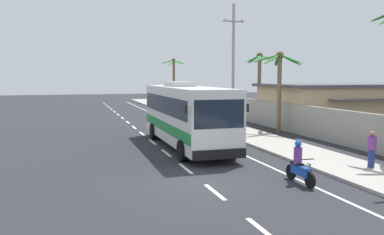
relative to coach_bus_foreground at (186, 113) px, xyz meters
The scene contains 14 objects.
ground_plane 8.21m from the coach_bus_foreground, 101.21° to the right, with size 160.00×160.00×0.00m, color #28282D.
sidewalk_kerb 5.99m from the coach_bus_foreground, 22.51° to the left, with size 3.20×90.00×0.14m, color #A8A399.
lane_markings 7.01m from the coach_bus_foreground, 83.43° to the left, with size 3.91×71.00×0.01m.
boundary_wall 10.99m from the coach_bus_foreground, 34.31° to the left, with size 0.24×60.00×2.10m, color #9E998E.
coach_bus_foreground is the anchor object (origin of this frame).
motorcycle_beside_bus 9.70m from the coach_bus_foreground, 75.25° to the left, with size 0.56×1.96×1.57m.
motorcycle_trailing 9.24m from the coach_bus_foreground, 77.74° to the right, with size 0.56×1.96×1.64m.
pedestrian_near_kerb 11.90m from the coach_bus_foreground, 67.22° to the left, with size 0.36×0.36×1.70m.
pedestrian_far_walk 10.11m from the coach_bus_foreground, 52.84° to the right, with size 0.36×0.36×1.59m.
utility_pole_mid 12.44m from the coach_bus_foreground, 54.11° to the left, with size 1.91×0.24×10.17m.
palm_nearest 32.84m from the coach_bus_foreground, 76.84° to the left, with size 3.35×3.42×6.60m.
palm_second 9.30m from the coach_bus_foreground, 25.09° to the left, with size 3.70×3.65×5.89m.
palm_fourth 13.56m from the coach_bus_foreground, 45.21° to the left, with size 2.97×2.82×6.16m.
roadside_building 16.75m from the coach_bus_foreground, 19.53° to the left, with size 14.25×8.08×3.48m.
Camera 1 is at (-4.77, -14.11, 4.07)m, focal length 37.09 mm.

